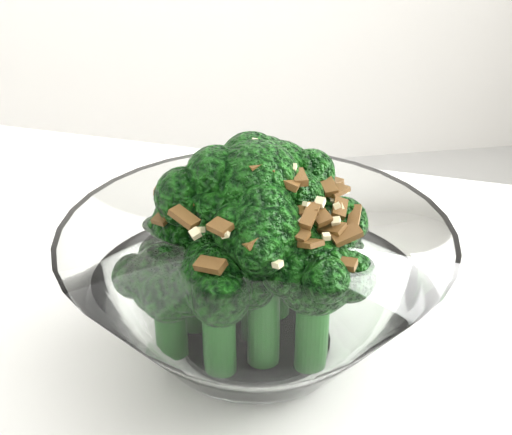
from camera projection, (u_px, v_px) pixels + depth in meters
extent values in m
cylinder|color=white|center=(256.00, 346.00, 0.53)|extent=(0.10, 0.10, 0.01)
cylinder|color=#185516|center=(256.00, 275.00, 0.51)|extent=(0.02, 0.02, 0.10)
sphere|color=#134F0E|center=(256.00, 188.00, 0.47)|extent=(0.06, 0.06, 0.06)
cylinder|color=#185516|center=(275.00, 259.00, 0.53)|extent=(0.02, 0.02, 0.09)
sphere|color=#134F0E|center=(277.00, 182.00, 0.50)|extent=(0.05, 0.05, 0.05)
cylinder|color=#185516|center=(219.00, 276.00, 0.51)|extent=(0.02, 0.02, 0.09)
sphere|color=#134F0E|center=(217.00, 199.00, 0.49)|extent=(0.06, 0.06, 0.06)
cylinder|color=#185516|center=(263.00, 310.00, 0.48)|extent=(0.02, 0.02, 0.08)
sphere|color=#134F0E|center=(264.00, 235.00, 0.46)|extent=(0.05, 0.05, 0.05)
cylinder|color=#185516|center=(315.00, 289.00, 0.52)|extent=(0.02, 0.02, 0.07)
sphere|color=#134F0E|center=(318.00, 229.00, 0.50)|extent=(0.05, 0.05, 0.05)
cylinder|color=#185516|center=(193.00, 288.00, 0.52)|extent=(0.02, 0.02, 0.06)
sphere|color=#134F0E|center=(190.00, 230.00, 0.50)|extent=(0.05, 0.05, 0.05)
cylinder|color=#185516|center=(312.00, 331.00, 0.48)|extent=(0.02, 0.02, 0.06)
sphere|color=#134F0E|center=(314.00, 274.00, 0.46)|extent=(0.05, 0.05, 0.05)
cylinder|color=#185516|center=(219.00, 337.00, 0.48)|extent=(0.02, 0.02, 0.06)
sphere|color=#134F0E|center=(218.00, 282.00, 0.46)|extent=(0.05, 0.05, 0.05)
cylinder|color=#185516|center=(320.00, 271.00, 0.55)|extent=(0.02, 0.02, 0.05)
sphere|color=#134F0E|center=(322.00, 228.00, 0.54)|extent=(0.05, 0.05, 0.05)
cylinder|color=#185516|center=(171.00, 326.00, 0.50)|extent=(0.02, 0.02, 0.05)
sphere|color=#134F0E|center=(168.00, 281.00, 0.48)|extent=(0.05, 0.05, 0.05)
cylinder|color=#185516|center=(252.00, 262.00, 0.56)|extent=(0.02, 0.02, 0.05)
sphere|color=#134F0E|center=(252.00, 218.00, 0.54)|extent=(0.05, 0.05, 0.05)
cylinder|color=#185516|center=(194.00, 295.00, 0.53)|extent=(0.02, 0.02, 0.05)
sphere|color=#134F0E|center=(192.00, 252.00, 0.51)|extent=(0.04, 0.04, 0.04)
cube|color=brown|center=(322.00, 184.00, 0.53)|extent=(0.02, 0.02, 0.01)
cube|color=brown|center=(310.00, 243.00, 0.44)|extent=(0.02, 0.02, 0.01)
cube|color=brown|center=(333.00, 182.00, 0.52)|extent=(0.01, 0.02, 0.01)
cube|color=brown|center=(166.00, 192.00, 0.50)|extent=(0.02, 0.01, 0.01)
cube|color=brown|center=(305.00, 211.00, 0.45)|extent=(0.02, 0.01, 0.01)
cube|color=brown|center=(307.00, 176.00, 0.53)|extent=(0.01, 0.02, 0.01)
cube|color=brown|center=(278.00, 174.00, 0.54)|extent=(0.02, 0.02, 0.01)
cube|color=brown|center=(196.00, 199.00, 0.47)|extent=(0.01, 0.02, 0.01)
cube|color=brown|center=(337.00, 191.00, 0.48)|extent=(0.02, 0.02, 0.00)
cube|color=brown|center=(328.00, 186.00, 0.48)|extent=(0.01, 0.02, 0.01)
cube|color=brown|center=(265.00, 170.00, 0.45)|extent=(0.02, 0.01, 0.01)
cube|color=brown|center=(179.00, 191.00, 0.49)|extent=(0.02, 0.02, 0.01)
cube|color=brown|center=(210.00, 265.00, 0.44)|extent=(0.02, 0.02, 0.01)
cube|color=brown|center=(284.00, 165.00, 0.52)|extent=(0.02, 0.02, 0.01)
cube|color=brown|center=(332.00, 228.00, 0.46)|extent=(0.02, 0.02, 0.01)
cube|color=brown|center=(220.00, 227.00, 0.44)|extent=(0.02, 0.02, 0.01)
cube|color=brown|center=(346.00, 235.00, 0.45)|extent=(0.02, 0.01, 0.01)
cube|color=brown|center=(299.00, 177.00, 0.46)|extent=(0.01, 0.02, 0.01)
cube|color=brown|center=(289.00, 182.00, 0.45)|extent=(0.02, 0.02, 0.01)
cube|color=brown|center=(171.00, 211.00, 0.48)|extent=(0.01, 0.02, 0.01)
cube|color=brown|center=(250.00, 163.00, 0.45)|extent=(0.01, 0.02, 0.01)
cube|color=brown|center=(310.00, 181.00, 0.53)|extent=(0.01, 0.02, 0.01)
cube|color=brown|center=(200.00, 174.00, 0.48)|extent=(0.02, 0.02, 0.01)
cube|color=brown|center=(225.00, 170.00, 0.52)|extent=(0.02, 0.01, 0.01)
cube|color=brown|center=(264.00, 160.00, 0.52)|extent=(0.01, 0.02, 0.01)
cube|color=brown|center=(340.00, 208.00, 0.47)|extent=(0.01, 0.02, 0.01)
cube|color=brown|center=(300.00, 163.00, 0.49)|extent=(0.01, 0.01, 0.01)
cube|color=brown|center=(325.00, 188.00, 0.52)|extent=(0.02, 0.02, 0.01)
cube|color=brown|center=(354.00, 216.00, 0.48)|extent=(0.01, 0.02, 0.01)
cube|color=brown|center=(221.00, 168.00, 0.47)|extent=(0.02, 0.01, 0.01)
cube|color=brown|center=(184.00, 217.00, 0.45)|extent=(0.02, 0.02, 0.01)
cube|color=brown|center=(163.00, 217.00, 0.48)|extent=(0.02, 0.02, 0.01)
cube|color=brown|center=(309.00, 216.00, 0.45)|extent=(0.01, 0.02, 0.01)
cube|color=brown|center=(320.00, 216.00, 0.46)|extent=(0.01, 0.02, 0.01)
cube|color=brown|center=(248.00, 242.00, 0.43)|extent=(0.01, 0.02, 0.01)
cube|color=brown|center=(189.00, 188.00, 0.52)|extent=(0.02, 0.01, 0.01)
cube|color=brown|center=(297.00, 234.00, 0.44)|extent=(0.02, 0.02, 0.01)
cube|color=brown|center=(343.00, 264.00, 0.44)|extent=(0.02, 0.02, 0.01)
cube|color=brown|center=(224.00, 168.00, 0.52)|extent=(0.02, 0.02, 0.01)
cube|color=brown|center=(265.00, 167.00, 0.54)|extent=(0.02, 0.02, 0.01)
cube|color=beige|center=(188.00, 183.00, 0.51)|extent=(0.01, 0.01, 0.00)
cube|color=beige|center=(225.00, 234.00, 0.44)|extent=(0.01, 0.01, 0.01)
cube|color=beige|center=(276.00, 161.00, 0.51)|extent=(0.01, 0.01, 0.01)
cube|color=beige|center=(306.00, 204.00, 0.45)|extent=(0.01, 0.01, 0.00)
cube|color=beige|center=(195.00, 234.00, 0.44)|extent=(0.01, 0.01, 0.01)
cube|color=beige|center=(298.00, 222.00, 0.45)|extent=(0.01, 0.01, 0.01)
cube|color=beige|center=(213.00, 177.00, 0.46)|extent=(0.00, 0.00, 0.00)
cube|color=beige|center=(271.00, 152.00, 0.48)|extent=(0.01, 0.01, 0.00)
cube|color=beige|center=(283.00, 169.00, 0.53)|extent=(0.01, 0.01, 0.00)
cube|color=beige|center=(336.00, 222.00, 0.46)|extent=(0.01, 0.01, 0.01)
cube|color=beige|center=(337.00, 206.00, 0.46)|extent=(0.01, 0.00, 0.01)
cube|color=beige|center=(326.00, 236.00, 0.45)|extent=(0.00, 0.00, 0.00)
cube|color=beige|center=(339.00, 208.00, 0.47)|extent=(0.01, 0.01, 0.01)
cube|color=beige|center=(335.00, 200.00, 0.48)|extent=(0.01, 0.01, 0.00)
cube|color=beige|center=(202.00, 186.00, 0.46)|extent=(0.01, 0.01, 0.00)
cube|color=beige|center=(243.00, 154.00, 0.47)|extent=(0.01, 0.00, 0.00)
cube|color=beige|center=(199.00, 230.00, 0.45)|extent=(0.01, 0.01, 0.01)
cube|color=beige|center=(277.00, 169.00, 0.53)|extent=(0.01, 0.01, 0.01)
cube|color=beige|center=(174.00, 197.00, 0.48)|extent=(0.01, 0.01, 0.01)
cube|color=beige|center=(255.00, 142.00, 0.47)|extent=(0.00, 0.01, 0.00)
cube|color=beige|center=(278.00, 264.00, 0.43)|extent=(0.01, 0.01, 0.00)
cube|color=beige|center=(214.00, 177.00, 0.47)|extent=(0.01, 0.01, 0.00)
cube|color=beige|center=(218.00, 169.00, 0.50)|extent=(0.01, 0.01, 0.01)
cube|color=beige|center=(329.00, 192.00, 0.49)|extent=(0.01, 0.01, 0.01)
cube|color=beige|center=(333.00, 196.00, 0.48)|extent=(0.01, 0.01, 0.01)
cube|color=beige|center=(262.00, 170.00, 0.53)|extent=(0.00, 0.00, 0.00)
cube|color=beige|center=(293.00, 168.00, 0.46)|extent=(0.01, 0.01, 0.00)
cube|color=beige|center=(346.00, 191.00, 0.50)|extent=(0.01, 0.01, 0.00)
cube|color=beige|center=(292.00, 188.00, 0.46)|extent=(0.01, 0.01, 0.01)
cube|color=beige|center=(282.00, 156.00, 0.47)|extent=(0.00, 0.00, 0.00)
cube|color=beige|center=(320.00, 202.00, 0.46)|extent=(0.01, 0.01, 0.01)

